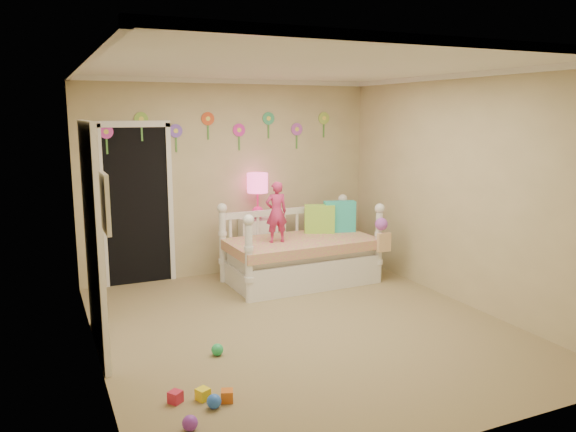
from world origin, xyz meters
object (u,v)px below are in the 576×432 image
daybed (301,243)px  nightstand (258,246)px  table_lamp (258,189)px  child (276,212)px

daybed → nightstand: size_ratio=2.53×
daybed → nightstand: 0.74m
table_lamp → daybed: bearing=-62.7°
child → nightstand: child is taller
table_lamp → nightstand: bearing=0.0°
child → table_lamp: 0.73m
daybed → child: bearing=-174.1°
child → table_lamp: table_lamp is taller
nightstand → table_lamp: (0.00, 0.00, 0.79)m
child → nightstand: (0.02, 0.70, -0.58)m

